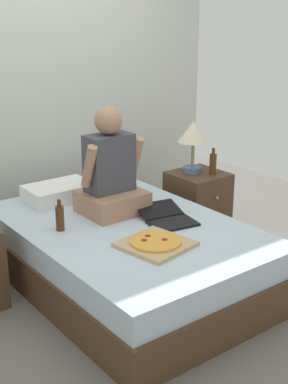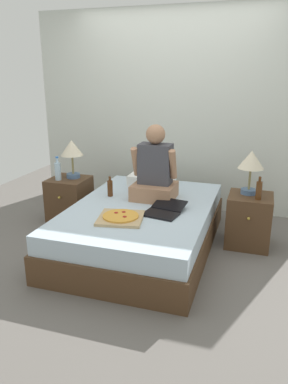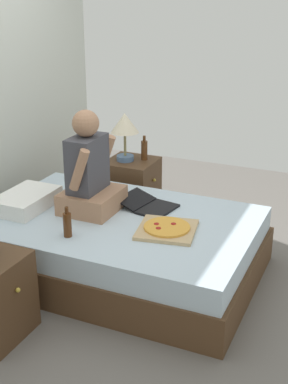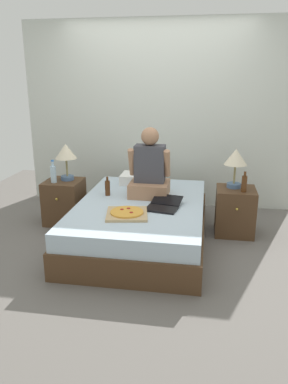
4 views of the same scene
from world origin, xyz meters
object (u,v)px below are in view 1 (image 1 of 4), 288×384
(bed, at_px, (127,254))
(person_seated, at_px, (111,174))
(pizza_box, at_px, (155,243))
(lamp_on_right_nightstand, at_px, (193,135))
(laptop, at_px, (168,219))
(beer_bottle, at_px, (213,163))
(beer_bottle_on_bed, at_px, (60,218))
(nightstand_right, at_px, (197,203))

(bed, bearing_deg, person_seated, 78.75)
(person_seated, height_order, pizza_box, person_seated)
(lamp_on_right_nightstand, xyz_separation_m, laptop, (-0.75, -0.58, -0.39))
(beer_bottle, relative_size, person_seated, 0.29)
(person_seated, relative_size, pizza_box, 1.67)
(bed, distance_m, beer_bottle_on_bed, 0.56)
(nightstand_right, relative_size, laptop, 1.17)
(nightstand_right, distance_m, laptop, 0.96)
(lamp_on_right_nightstand, relative_size, laptop, 0.97)
(pizza_box, distance_m, beer_bottle_on_bed, 0.70)
(person_seated, height_order, laptop, person_seated)
(beer_bottle_on_bed, bearing_deg, pizza_box, -59.29)
(bed, height_order, lamp_on_right_nightstand, lamp_on_right_nightstand)
(lamp_on_right_nightstand, xyz_separation_m, beer_bottle_on_bed, (-1.43, -0.26, -0.32))
(nightstand_right, xyz_separation_m, beer_bottle, (0.07, -0.10, 0.37))
(lamp_on_right_nightstand, bearing_deg, beer_bottle_on_bed, -169.82)
(lamp_on_right_nightstand, xyz_separation_m, pizza_box, (-1.08, -0.85, -0.40))
(beer_bottle, height_order, beer_bottle_on_bed, beer_bottle)
(laptop, bearing_deg, pizza_box, -140.42)
(beer_bottle, xyz_separation_m, laptop, (-0.85, -0.43, -0.16))
(bed, distance_m, laptop, 0.39)
(beer_bottle_on_bed, bearing_deg, bed, -23.63)
(laptop, distance_m, pizza_box, 0.43)
(lamp_on_right_nightstand, xyz_separation_m, beer_bottle, (0.10, -0.15, -0.23))
(bed, xyz_separation_m, beer_bottle, (1.11, 0.29, 0.41))
(bed, bearing_deg, lamp_on_right_nightstand, 23.62)
(lamp_on_right_nightstand, distance_m, beer_bottle, 0.29)
(nightstand_right, xyz_separation_m, person_seated, (-0.99, -0.12, 0.47))
(beer_bottle, bearing_deg, laptop, -153.20)
(person_seated, height_order, beer_bottle_on_bed, person_seated)
(nightstand_right, relative_size, beer_bottle, 2.36)
(beer_bottle, relative_size, laptop, 0.50)
(nightstand_right, height_order, pizza_box, nightstand_right)
(nightstand_right, distance_m, beer_bottle_on_bed, 1.50)
(beer_bottle, xyz_separation_m, pizza_box, (-1.18, -0.70, -0.17))
(bed, xyz_separation_m, laptop, (0.26, -0.14, 0.25))
(nightstand_right, xyz_separation_m, laptop, (-0.78, -0.53, 0.20))
(pizza_box, xyz_separation_m, beer_bottle_on_bed, (-0.35, 0.60, 0.07))
(nightstand_right, bearing_deg, beer_bottle, -54.99)
(lamp_on_right_nightstand, bearing_deg, beer_bottle, -56.31)
(beer_bottle, bearing_deg, beer_bottle_on_bed, -176.00)
(nightstand_right, bearing_deg, laptop, -145.82)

